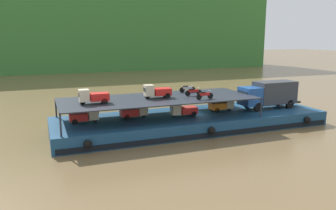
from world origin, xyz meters
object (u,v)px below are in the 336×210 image
object	(u,v)px
mini_truck_lower_mid	(183,110)
mini_truck_lower_aft	(134,111)
covered_lorry	(269,94)
mini_truck_lower_stern	(84,116)
motorcycle_upper_stbd	(187,88)
motorcycle_upper_port	(205,95)
mini_truck_upper_mid	(157,91)
motorcycle_upper_centre	(193,92)
cargo_barge	(192,121)
mini_truck_upper_stern	(93,96)
mini_truck_lower_fore	(222,105)

from	to	relation	value
mini_truck_lower_mid	mini_truck_lower_aft	bearing A→B (deg)	167.09
covered_lorry	mini_truck_lower_stern	xyz separation A→B (m)	(-20.74, 0.78, -1.00)
mini_truck_lower_stern	motorcycle_upper_stbd	world-z (taller)	motorcycle_upper_stbd
mini_truck_lower_stern	motorcycle_upper_port	distance (m)	11.91
motorcycle_upper_port	mini_truck_upper_mid	bearing A→B (deg)	150.95
mini_truck_lower_aft	mini_truck_upper_mid	size ratio (longest dim) A/B	1.00
motorcycle_upper_centre	motorcycle_upper_stbd	xyz separation A→B (m)	(0.33, 2.27, 0.00)
cargo_barge	motorcycle_upper_stbd	size ratio (longest dim) A/B	15.25
mini_truck_lower_mid	mini_truck_lower_stern	bearing A→B (deg)	174.43
mini_truck_lower_mid	mini_truck_upper_mid	distance (m)	3.38
mini_truck_lower_aft	mini_truck_upper_stern	xyz separation A→B (m)	(-4.24, -1.22, 2.00)
cargo_barge	motorcycle_upper_port	size ratio (longest dim) A/B	15.25
mini_truck_upper_stern	motorcycle_upper_stbd	size ratio (longest dim) A/B	1.44
mini_truck_lower_fore	mini_truck_upper_stern	distance (m)	14.37
cargo_barge	mini_truck_upper_mid	world-z (taller)	mini_truck_upper_mid
mini_truck_lower_aft	mini_truck_lower_mid	world-z (taller)	same
mini_truck_lower_aft	motorcycle_upper_stbd	world-z (taller)	motorcycle_upper_stbd
mini_truck_upper_stern	motorcycle_upper_port	distance (m)	10.83
mini_truck_lower_fore	mini_truck_upper_mid	world-z (taller)	mini_truck_upper_mid
mini_truck_lower_mid	mini_truck_upper_stern	xyz separation A→B (m)	(-9.15, -0.09, 2.00)
mini_truck_lower_stern	mini_truck_upper_stern	xyz separation A→B (m)	(0.76, -1.06, 2.00)
motorcycle_upper_port	mini_truck_lower_fore	bearing A→B (deg)	35.88
mini_truck_lower_stern	motorcycle_upper_port	xyz separation A→B (m)	(11.47, -2.66, 1.74)
mini_truck_lower_fore	mini_truck_lower_stern	bearing A→B (deg)	179.48
covered_lorry	mini_truck_upper_mid	xyz separation A→B (m)	(-13.48, 0.47, 1.00)
mini_truck_lower_mid	motorcycle_upper_stbd	world-z (taller)	motorcycle_upper_stbd
cargo_barge	mini_truck_lower_fore	xyz separation A→B (m)	(3.75, 0.27, 1.44)
mini_truck_lower_stern	mini_truck_lower_aft	xyz separation A→B (m)	(5.00, 0.16, 0.00)
mini_truck_lower_aft	motorcycle_upper_stbd	xyz separation A→B (m)	(6.64, 1.73, 1.74)
mini_truck_upper_mid	motorcycle_upper_port	world-z (taller)	mini_truck_upper_mid
mini_truck_lower_aft	mini_truck_lower_fore	size ratio (longest dim) A/B	1.01
motorcycle_upper_stbd	mini_truck_lower_aft	bearing A→B (deg)	-165.42
mini_truck_lower_stern	mini_truck_upper_mid	size ratio (longest dim) A/B	0.99
motorcycle_upper_stbd	mini_truck_lower_mid	bearing A→B (deg)	-121.28
mini_truck_lower_aft	mini_truck_upper_stern	size ratio (longest dim) A/B	1.02
mini_truck_lower_stern	mini_truck_lower_mid	bearing A→B (deg)	-5.57
covered_lorry	mini_truck_lower_aft	distance (m)	15.79
mini_truck_lower_stern	mini_truck_upper_mid	bearing A→B (deg)	-2.52
cargo_barge	mini_truck_lower_fore	size ratio (longest dim) A/B	10.47
mini_truck_lower_fore	mini_truck_upper_mid	distance (m)	7.96
mini_truck_lower_stern	motorcycle_upper_centre	xyz separation A→B (m)	(11.32, -0.39, 1.74)
mini_truck_upper_mid	motorcycle_upper_port	xyz separation A→B (m)	(4.21, -2.34, -0.26)
motorcycle_upper_stbd	mini_truck_lower_fore	bearing A→B (deg)	-31.35
mini_truck_lower_fore	mini_truck_upper_stern	world-z (taller)	mini_truck_upper_stern
cargo_barge	mini_truck_lower_mid	bearing A→B (deg)	-156.93
covered_lorry	motorcycle_upper_port	distance (m)	9.48
mini_truck_lower_stern	mini_truck_lower_mid	world-z (taller)	same
mini_truck_lower_fore	covered_lorry	bearing A→B (deg)	-6.40
covered_lorry	mini_truck_upper_stern	distance (m)	20.00
covered_lorry	motorcycle_upper_centre	distance (m)	9.46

